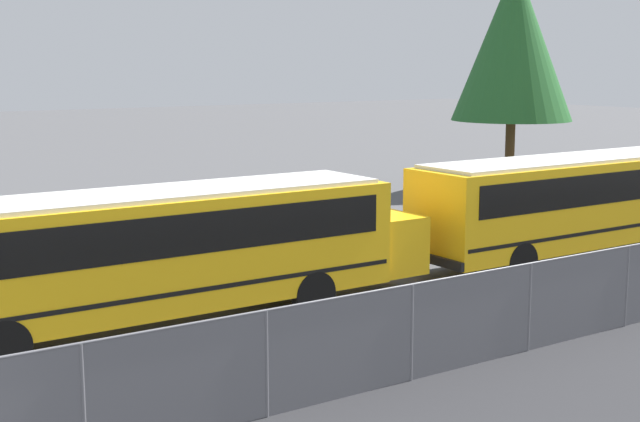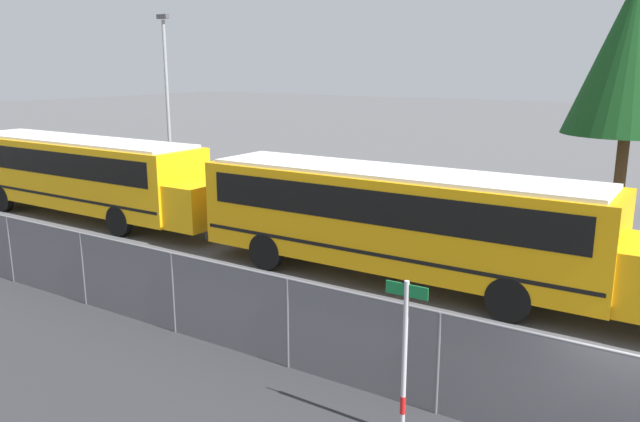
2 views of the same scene
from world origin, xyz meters
The scene contains 5 objects.
school_bus_1 centered at (-20.06, 5.88, 1.86)m, with size 12.84×2.54×3.09m.
school_bus_2 centered at (-6.47, 5.74, 1.86)m, with size 12.84×2.54×3.09m.
street_sign centered at (-3.30, -0.93, 1.40)m, with size 0.70×0.09×2.63m.
light_pole centered at (-21.86, 12.14, 4.44)m, with size 0.60×0.24×8.11m.
tree_1 centered at (-2.69, 17.53, 6.31)m, with size 4.78×4.78×9.43m.
Camera 2 is at (0.42, -9.16, 5.80)m, focal length 35.00 mm.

